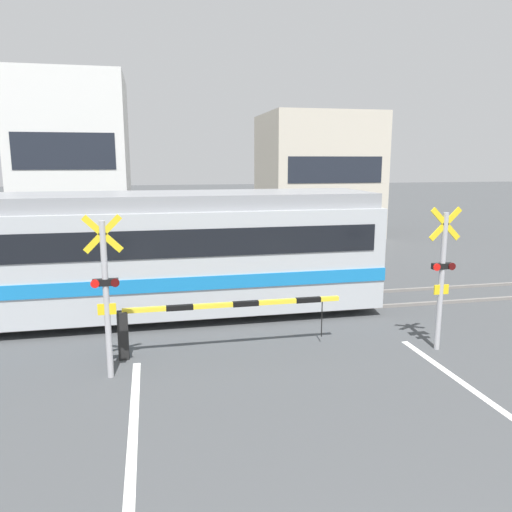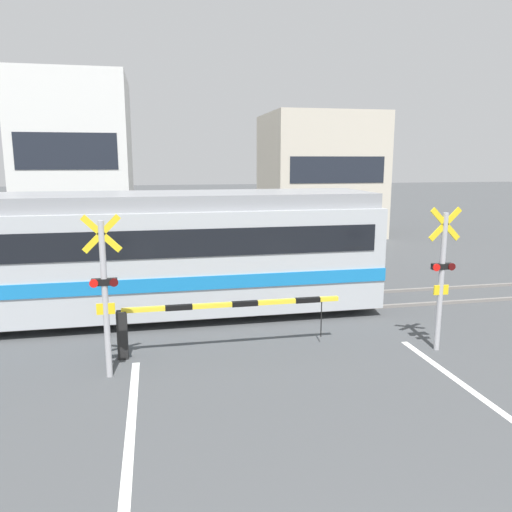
# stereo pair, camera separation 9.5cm
# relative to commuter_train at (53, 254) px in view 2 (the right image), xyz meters

# --- Properties ---
(rail_track_near) EXTENTS (50.00, 0.10, 0.08)m
(rail_track_near) POSITION_rel_commuter_train_xyz_m (4.82, -0.72, -1.61)
(rail_track_near) COLOR gray
(rail_track_near) RESTS_ON ground_plane
(rail_track_far) EXTENTS (50.00, 0.10, 0.08)m
(rail_track_far) POSITION_rel_commuter_train_xyz_m (4.82, 0.72, -1.61)
(rail_track_far) COLOR gray
(rail_track_far) RESTS_ON ground_plane
(commuter_train) EXTENTS (16.03, 2.89, 3.08)m
(commuter_train) POSITION_rel_commuter_train_xyz_m (0.00, 0.00, 0.00)
(commuter_train) COLOR #B7BCC1
(commuter_train) RESTS_ON ground_plane
(crossing_barrier_near) EXTENTS (4.58, 0.20, 1.04)m
(crossing_barrier_near) POSITION_rel_commuter_train_xyz_m (3.09, -2.88, -0.88)
(crossing_barrier_near) COLOR black
(crossing_barrier_near) RESTS_ON ground_plane
(crossing_barrier_far) EXTENTS (4.58, 0.20, 1.04)m
(crossing_barrier_far) POSITION_rel_commuter_train_xyz_m (6.55, 2.83, -0.88)
(crossing_barrier_far) COLOR black
(crossing_barrier_far) RESTS_ON ground_plane
(crossing_signal_left) EXTENTS (0.68, 0.15, 2.97)m
(crossing_signal_left) POSITION_rel_commuter_train_xyz_m (1.54, -3.70, -0.02)
(crossing_signal_left) COLOR #B2B2B7
(crossing_signal_left) RESTS_ON ground_plane
(crossing_signal_right) EXTENTS (0.68, 0.15, 2.97)m
(crossing_signal_right) POSITION_rel_commuter_train_xyz_m (8.11, -3.70, -0.02)
(crossing_signal_right) COLOR #B2B2B7
(crossing_signal_right) RESTS_ON ground_plane
(pedestrian) EXTENTS (0.38, 0.22, 1.57)m
(pedestrian) POSITION_rel_commuter_train_xyz_m (4.13, 5.12, -0.76)
(pedestrian) COLOR brown
(pedestrian) RESTS_ON ground_plane
(building_left_of_street) EXTENTS (5.00, 5.53, 7.74)m
(building_left_of_street) POSITION_rel_commuter_train_xyz_m (-1.11, 12.91, 2.22)
(building_left_of_street) COLOR white
(building_left_of_street) RESTS_ON ground_plane
(building_right_of_street) EXTENTS (5.61, 5.53, 6.24)m
(building_right_of_street) POSITION_rel_commuter_train_xyz_m (11.06, 12.91, 1.47)
(building_right_of_street) COLOR beige
(building_right_of_street) RESTS_ON ground_plane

